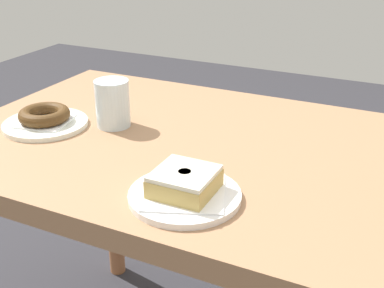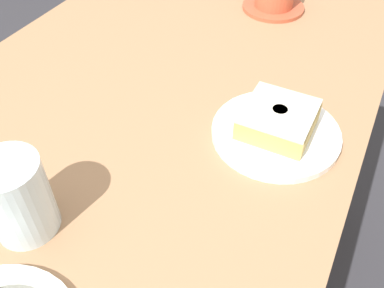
# 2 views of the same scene
# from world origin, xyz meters

# --- Properties ---
(table) EXTENTS (1.20, 0.70, 0.72)m
(table) POSITION_xyz_m (0.00, 0.00, 0.64)
(table) COLOR #9C724F
(table) RESTS_ON ground_plane
(plate_glazed_square) EXTENTS (0.19, 0.19, 0.01)m
(plate_glazed_square) POSITION_xyz_m (-0.02, 0.22, 0.72)
(plate_glazed_square) COLOR white
(plate_glazed_square) RESTS_ON table
(napkin_glazed_square) EXTENTS (0.17, 0.17, 0.00)m
(napkin_glazed_square) POSITION_xyz_m (-0.02, 0.22, 0.73)
(napkin_glazed_square) COLOR white
(napkin_glazed_square) RESTS_ON plate_glazed_square
(donut_glazed_square) EXTENTS (0.10, 0.10, 0.04)m
(donut_glazed_square) POSITION_xyz_m (-0.02, 0.22, 0.75)
(donut_glazed_square) COLOR tan
(donut_glazed_square) RESTS_ON napkin_glazed_square
(water_glass) EXTENTS (0.08, 0.08, 0.11)m
(water_glass) POSITION_xyz_m (0.27, 0.00, 0.77)
(water_glass) COLOR silver
(water_glass) RESTS_ON table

